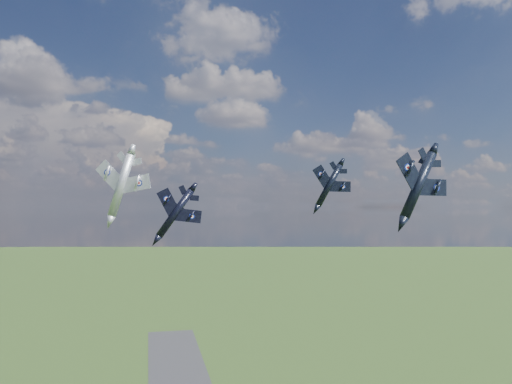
{
  "coord_description": "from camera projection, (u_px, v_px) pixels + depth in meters",
  "views": [
    {
      "loc": [
        -14.55,
        -76.32,
        79.51
      ],
      "look_at": [
        4.8,
        13.04,
        82.3
      ],
      "focal_mm": 35.0,
      "sensor_mm": 36.0,
      "label": 1
    }
  ],
  "objects": [
    {
      "name": "jet_high_navy",
      "position": [
        329.0,
        185.0,
        118.59
      ],
      "size": [
        12.7,
        16.38,
        8.1
      ],
      "primitive_type": null,
      "rotation": [
        0.0,
        0.51,
        -0.11
      ],
      "color": "black"
    },
    {
      "name": "jet_left_silver",
      "position": [
        121.0,
        185.0,
        91.02
      ],
      "size": [
        17.22,
        19.54,
        6.76
      ],
      "primitive_type": null,
      "rotation": [
        0.0,
        0.31,
        -0.38
      ],
      "color": "#ADAEB8"
    },
    {
      "name": "jet_lead_navy",
      "position": [
        175.0,
        213.0,
        89.62
      ],
      "size": [
        10.18,
        14.05,
        7.92
      ],
      "primitive_type": null,
      "rotation": [
        0.0,
        0.6,
        -0.04
      ],
      "color": "black"
    },
    {
      "name": "jet_right_navy",
      "position": [
        418.0,
        185.0,
        66.68
      ],
      "size": [
        12.05,
        15.07,
        7.15
      ],
      "primitive_type": null,
      "rotation": [
        0.0,
        0.5,
        0.17
      ],
      "color": "black"
    }
  ]
}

